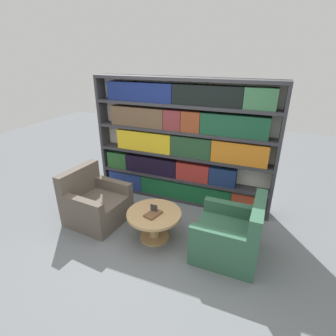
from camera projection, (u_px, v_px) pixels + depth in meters
name	position (u px, v px, depth m)	size (l,w,h in m)	color
ground_plane	(148.00, 245.00, 3.68)	(14.00, 14.00, 0.00)	slate
bookshelf	(181.00, 144.00, 4.43)	(3.09, 0.30, 2.13)	silver
armchair_left	(95.00, 204.00, 4.13)	(0.88, 0.88, 0.84)	brown
armchair_right	(230.00, 236.00, 3.40)	(0.82, 0.82, 0.84)	#336047
coffee_table	(154.00, 220.00, 3.70)	(0.77, 0.77, 0.43)	tan
table_sign	(154.00, 209.00, 3.63)	(0.10, 0.06, 0.13)	black
stray_book	(153.00, 214.00, 3.59)	(0.21, 0.27, 0.03)	brown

